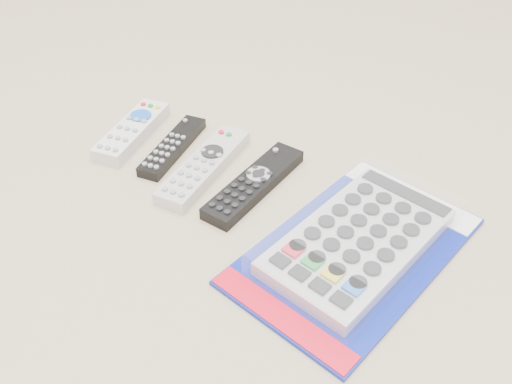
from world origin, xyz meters
The scene contains 5 objects.
remote_small_grey centered at (-0.22, 0.06, 0.01)m, with size 0.08×0.17×0.03m.
remote_slim_black centered at (-0.14, 0.06, 0.01)m, with size 0.06×0.17×0.02m.
remote_silver_dvd centered at (-0.07, 0.04, 0.01)m, with size 0.06×0.20×0.02m.
remote_large_black centered at (0.02, 0.05, 0.01)m, with size 0.06×0.20×0.02m.
jumbo_remote_packaged centered at (0.20, 0.00, 0.02)m, with size 0.26×0.36×0.04m.
Camera 1 is at (0.35, -0.51, 0.53)m, focal length 40.00 mm.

